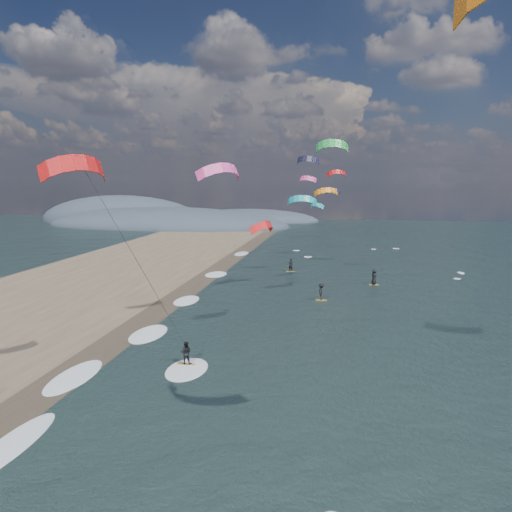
# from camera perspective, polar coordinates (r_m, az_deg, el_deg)

# --- Properties ---
(ground) EXTENTS (260.00, 260.00, 0.00)m
(ground) POSITION_cam_1_polar(r_m,az_deg,el_deg) (24.92, -2.73, -20.61)
(ground) COLOR black
(ground) RESTS_ON ground
(wet_sand_strip) EXTENTS (3.00, 240.00, 0.00)m
(wet_sand_strip) POSITION_cam_1_polar(r_m,az_deg,el_deg) (37.48, -17.67, -10.64)
(wet_sand_strip) COLOR #382D23
(wet_sand_strip) RESTS_ON ground
(coastal_hills) EXTENTS (80.00, 41.00, 15.00)m
(coastal_hills) POSITION_cam_1_polar(r_m,az_deg,el_deg) (138.79, -11.00, 3.66)
(coastal_hills) COLOR #3D4756
(coastal_hills) RESTS_ON ground
(kitesurfer_near_b) EXTENTS (6.78, 9.12, 14.08)m
(kitesurfer_near_b) POSITION_cam_1_polar(r_m,az_deg,el_deg) (29.09, -15.23, 1.93)
(kitesurfer_near_b) COLOR #C18922
(kitesurfer_near_b) RESTS_ON ground
(far_kitesurfers) EXTENTS (11.54, 16.00, 1.81)m
(far_kitesurfers) POSITION_cam_1_polar(r_m,az_deg,el_deg) (56.63, 8.92, -2.81)
(far_kitesurfers) COLOR #C18922
(far_kitesurfers) RESTS_ON ground
(bg_kite_field) EXTENTS (11.41, 72.52, 9.94)m
(bg_kite_field) POSITION_cam_1_polar(r_m,az_deg,el_deg) (72.77, 6.22, 8.18)
(bg_kite_field) COLOR red
(bg_kite_field) RESTS_ON ground
(shoreline_surf) EXTENTS (2.40, 79.40, 0.11)m
(shoreline_surf) POSITION_cam_1_polar(r_m,az_deg,el_deg) (41.04, -13.07, -8.74)
(shoreline_surf) COLOR white
(shoreline_surf) RESTS_ON ground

